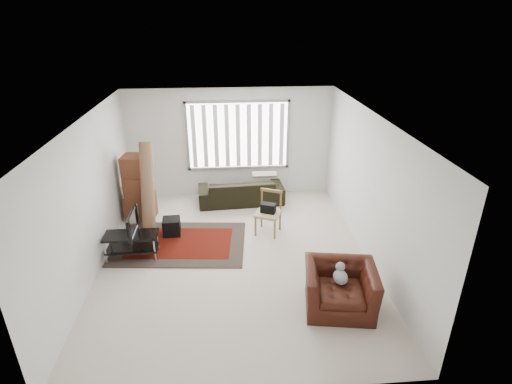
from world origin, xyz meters
TOP-DOWN VIEW (x-y plane):
  - room at (0.03, 0.51)m, footprint 6.00×6.02m
  - persian_rug at (-1.10, 0.59)m, footprint 2.73×1.95m
  - tv_stand at (-1.95, 0.19)m, footprint 0.99×0.45m
  - tv at (-1.95, 0.19)m, footprint 0.10×0.80m
  - subwoofer at (-1.30, 0.98)m, footprint 0.37×0.37m
  - moving_boxes at (-2.07, 1.80)m, footprint 0.67×0.62m
  - white_flatpack at (-2.10, 2.07)m, footprint 0.59×0.22m
  - rolled_rug at (-1.80, 1.45)m, footprint 0.31×0.82m
  - sofa at (0.23, 2.45)m, footprint 2.11×1.02m
  - side_chair at (0.73, 0.91)m, footprint 0.65×0.65m
  - armchair at (1.59, -1.53)m, footprint 1.24×1.12m

SIDE VIEW (x-z plane):
  - persian_rug at x=-1.10m, z-range 0.00..0.02m
  - subwoofer at x=-1.30m, z-range 0.02..0.38m
  - tv_stand at x=-1.95m, z-range 0.11..0.61m
  - white_flatpack at x=-2.10m, z-range 0.00..0.75m
  - sofa at x=0.23m, z-range 0.00..0.79m
  - armchair at x=1.59m, z-range 0.00..0.82m
  - side_chair at x=0.73m, z-range 0.05..0.97m
  - moving_boxes at x=-2.07m, z-range -0.05..1.44m
  - tv at x=-1.95m, z-range 0.50..0.96m
  - rolled_rug at x=-1.80m, z-range 0.00..1.87m
  - room at x=0.03m, z-range 0.40..3.11m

